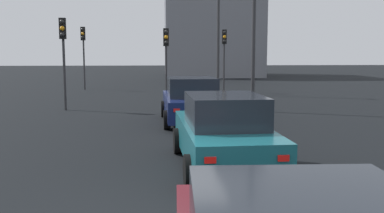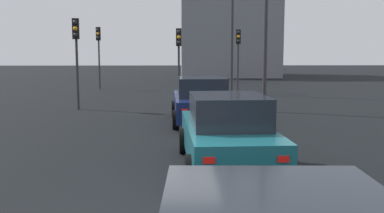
{
  "view_description": "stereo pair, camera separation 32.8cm",
  "coord_description": "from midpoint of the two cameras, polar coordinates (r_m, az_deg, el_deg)",
  "views": [
    {
      "loc": [
        -6.45,
        -0.37,
        2.52
      ],
      "look_at": [
        1.02,
        -0.93,
        1.59
      ],
      "focal_mm": 40.38,
      "sensor_mm": 36.0,
      "label": 1
    },
    {
      "loc": [
        -6.47,
        -0.7,
        2.52
      ],
      "look_at": [
        1.02,
        -0.93,
        1.59
      ],
      "focal_mm": 40.38,
      "sensor_mm": 36.0,
      "label": 2
    }
  ],
  "objects": [
    {
      "name": "car_teal_left_second",
      "position": [
        9.47,
        5.62,
        -3.52
      ],
      "size": [
        4.63,
        2.1,
        1.63
      ],
      "rotation": [
        0.0,
        0.0,
        0.04
      ],
      "color": "#19606B",
      "rests_on": "ground_plane"
    },
    {
      "name": "car_navy_left_lead",
      "position": [
        15.61,
        1.82,
        0.73
      ],
      "size": [
        4.59,
        2.2,
        1.65
      ],
      "rotation": [
        0.0,
        0.0,
        0.03
      ],
      "color": "#141E4C",
      "rests_on": "ground_plane"
    },
    {
      "name": "traffic_light_far_right",
      "position": [
        27.63,
        6.47,
        7.77
      ],
      "size": [
        0.32,
        0.28,
        3.97
      ],
      "rotation": [
        0.0,
        0.0,
        3.13
      ],
      "color": "#2D2D30",
      "rests_on": "ground_plane"
    },
    {
      "name": "traffic_light_near_right",
      "position": [
        22.33,
        -1.33,
        7.6
      ],
      "size": [
        0.32,
        0.29,
        3.76
      ],
      "rotation": [
        0.0,
        0.0,
        3.18
      ],
      "color": "#2D2D30",
      "rests_on": "ground_plane"
    },
    {
      "name": "street_lamp_kerbside",
      "position": [
        26.32,
        5.7,
        12.4
      ],
      "size": [
        0.56,
        0.36,
        8.58
      ],
      "color": "#2D2D30",
      "rests_on": "ground_plane"
    },
    {
      "name": "traffic_light_far_left",
      "position": [
        30.38,
        -11.94,
        7.97
      ],
      "size": [
        0.32,
        0.3,
        4.25
      ],
      "rotation": [
        0.0,
        0.0,
        3.06
      ],
      "color": "#2D2D30",
      "rests_on": "ground_plane"
    },
    {
      "name": "traffic_light_near_left",
      "position": [
        19.7,
        -14.59,
        7.95
      ],
      "size": [
        0.32,
        0.29,
        4.01
      ],
      "rotation": [
        0.0,
        0.0,
        3.21
      ],
      "color": "#2D2D30",
      "rests_on": "ground_plane"
    },
    {
      "name": "street_lamp_far",
      "position": [
        18.76,
        10.25,
        12.2
      ],
      "size": [
        0.56,
        0.36,
        7.14
      ],
      "color": "#2D2D30",
      "rests_on": "ground_plane"
    },
    {
      "name": "building_facade_left",
      "position": [
        47.89,
        4.89,
        11.38
      ],
      "size": [
        10.23,
        9.99,
        12.2
      ],
      "primitive_type": "cube",
      "color": "slate",
      "rests_on": "ground_plane"
    }
  ]
}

